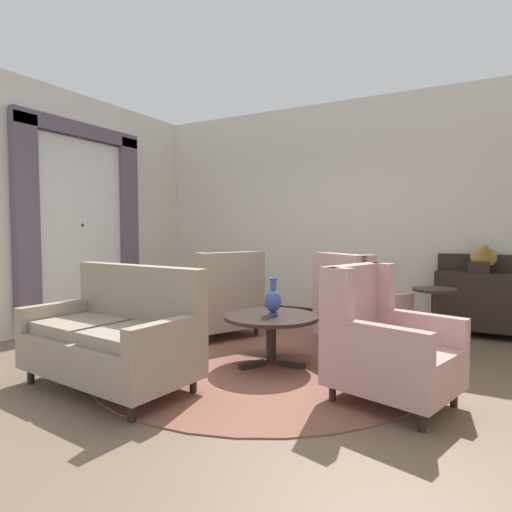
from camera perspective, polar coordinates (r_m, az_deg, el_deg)
The scene contains 15 objects.
ground at distance 4.34m, azimuth -1.24°, elevation -14.73°, with size 8.99×8.99×0.00m, color brown.
wall_back at distance 6.79m, azimuth 11.20°, elevation 5.78°, with size 6.58×0.08×3.29m, color silver.
wall_left at distance 6.91m, azimuth -21.14°, elevation 5.58°, with size 0.08×4.05×3.29m, color silver.
baseboard_back at distance 6.85m, azimuth 10.91°, elevation -7.56°, with size 6.42×0.03×0.12m, color black.
area_rug at distance 4.58m, azimuth 0.70°, elevation -13.64°, with size 3.33×3.33×0.01m, color brown.
window_with_curtains at distance 6.72m, azimuth -21.72°, elevation 5.15°, with size 0.12×2.06×2.71m.
coffee_table at distance 4.39m, azimuth 2.01°, elevation -8.80°, with size 0.94×0.94×0.51m.
porcelain_vase at distance 4.37m, azimuth 2.25°, elevation -5.71°, with size 0.16×0.16×0.37m.
settee at distance 4.00m, azimuth -18.03°, elevation -10.11°, with size 1.62×0.94×1.03m.
armchair_far_left at distance 5.07m, azimuth 12.84°, elevation -6.80°, with size 1.11×1.11×1.09m.
armchair_back_corner at distance 5.56m, azimuth -4.52°, elevation -5.96°, with size 1.15×1.14×1.09m.
armchair_near_sideboard at distance 3.62m, azimuth 16.30°, elevation -11.14°, with size 1.04×0.94×1.06m.
side_table at distance 4.99m, azimuth 22.26°, elevation -7.36°, with size 0.45×0.45×0.74m.
sideboard at distance 6.22m, azimuth 27.02°, elevation -5.09°, with size 1.00×0.40×1.04m.
gramophone at distance 6.08m, azimuth 27.56°, elevation 0.17°, with size 0.35×0.43×0.48m.
Camera 1 is at (2.08, -3.56, 1.34)m, focal length 30.62 mm.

